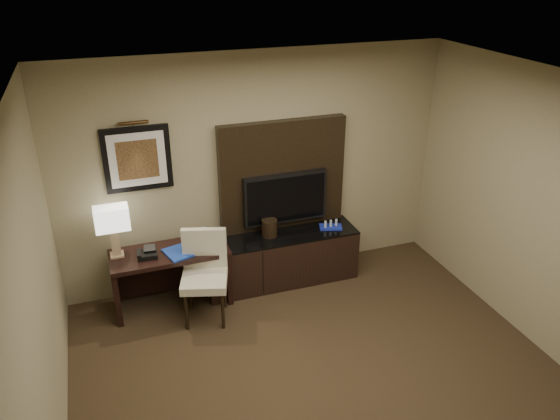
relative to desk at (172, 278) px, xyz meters
name	(u,v)px	position (x,y,z in m)	size (l,w,h in m)	color
floor	(344,417)	(1.11, -2.15, -0.34)	(4.50, 5.00, 0.01)	#2F2215
ceiling	(365,109)	(1.11, -2.15, 2.36)	(4.50, 5.00, 0.01)	silver
wall_back	(256,170)	(1.11, 0.35, 1.01)	(4.50, 0.01, 2.70)	gray
wall_left	(31,350)	(-1.14, -2.15, 1.01)	(0.01, 5.00, 2.70)	gray
desk	(172,278)	(0.00, 0.00, 0.00)	(1.27, 0.54, 0.68)	black
credenza	(281,258)	(1.30, 0.05, -0.03)	(1.81, 0.50, 0.62)	black
tv_wall_panel	(282,175)	(1.41, 0.29, 0.93)	(1.50, 0.12, 1.30)	black
tv	(285,198)	(1.41, 0.19, 0.68)	(1.00, 0.08, 0.60)	black
artwork	(137,159)	(-0.19, 0.33, 1.31)	(0.70, 0.04, 0.70)	black
picture_light	(133,123)	(-0.19, 0.29, 1.71)	(0.04, 0.04, 0.30)	#422E15
desk_chair	(204,279)	(0.30, -0.39, 0.15)	(0.47, 0.55, 0.99)	beige
table_lamp	(114,234)	(-0.54, 0.09, 0.60)	(0.32, 0.19, 0.53)	tan
desk_phone	(147,253)	(-0.23, -0.04, 0.39)	(0.20, 0.18, 0.10)	black
blue_folder	(178,253)	(0.08, -0.09, 0.35)	(0.24, 0.32, 0.02)	#17389A
book	(176,244)	(0.07, -0.05, 0.45)	(0.16, 0.02, 0.22)	tan
water_bottle	(203,236)	(0.40, 0.06, 0.43)	(0.06, 0.06, 0.18)	silver
ice_bucket	(269,228)	(1.17, 0.08, 0.39)	(0.18, 0.18, 0.20)	black
minibar_tray	(331,224)	(1.93, 0.02, 0.33)	(0.26, 0.16, 0.10)	#192AA8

